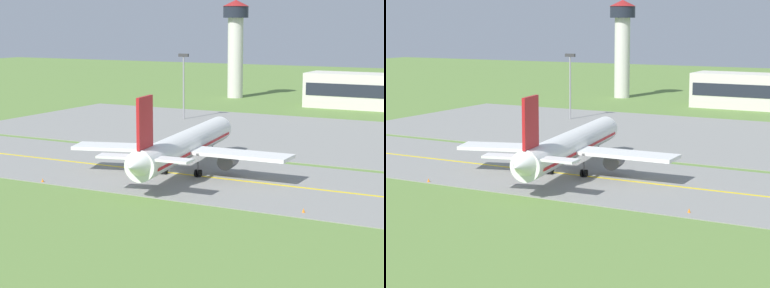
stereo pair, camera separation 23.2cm
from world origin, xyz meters
The scene contains 9 objects.
ground_plane centered at (0.00, 0.00, 0.00)m, with size 500.00×500.00×0.00m, color olive.
taxiway_strip centered at (0.00, 0.00, 0.05)m, with size 240.00×28.00×0.10m, color gray.
apron_pad centered at (10.00, 42.00, 0.05)m, with size 140.00×52.00×0.10m, color gray.
taxiway_centreline centered at (0.00, 0.00, 0.11)m, with size 220.00×0.60×0.01m, color yellow.
airplane_lead centered at (2.70, 0.72, 4.13)m, with size 32.21×39.58×12.70m.
control_tower centered at (-34.79, 99.55, 16.66)m, with size 7.60×7.60×27.72m.
apron_light_mast centered at (-25.39, 51.64, 9.33)m, with size 2.40×0.50×14.70m.
traffic_cone_near_edge centered at (-11.68, -13.49, 0.30)m, with size 0.44×0.44×0.60m, color orange.
traffic_cone_mid_edge centered at (25.21, -11.79, 0.30)m, with size 0.44×0.44×0.60m, color orange.
Camera 2 is at (51.84, -88.41, 21.88)m, focal length 67.20 mm.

